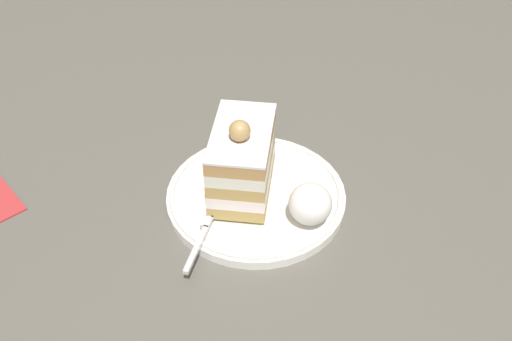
% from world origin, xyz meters
% --- Properties ---
extents(ground_plane, '(2.40, 2.40, 0.00)m').
position_xyz_m(ground_plane, '(0.00, 0.00, 0.00)').
color(ground_plane, '#5B584F').
extents(dessert_plate, '(0.21, 0.21, 0.02)m').
position_xyz_m(dessert_plate, '(0.02, 0.02, 0.01)').
color(dessert_plate, white).
rests_on(dessert_plate, ground_plane).
extents(cake_slice, '(0.10, 0.13, 0.11)m').
position_xyz_m(cake_slice, '(0.01, 0.01, 0.06)').
color(cake_slice, tan).
rests_on(cake_slice, dessert_plate).
extents(whipped_cream_dollop, '(0.05, 0.05, 0.05)m').
position_xyz_m(whipped_cream_dollop, '(0.10, -0.00, 0.04)').
color(whipped_cream_dollop, white).
rests_on(whipped_cream_dollop, dessert_plate).
extents(fork, '(0.03, 0.11, 0.00)m').
position_xyz_m(fork, '(0.00, -0.07, 0.02)').
color(fork, silver).
rests_on(fork, dessert_plate).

